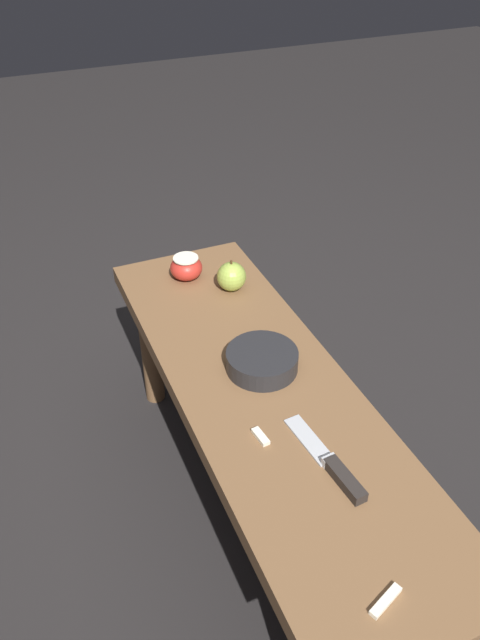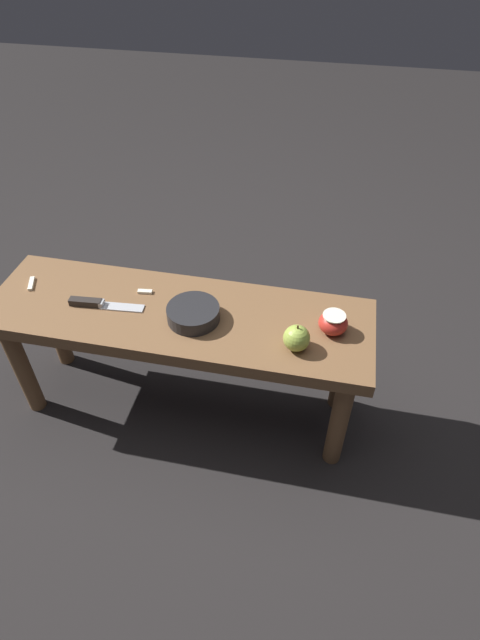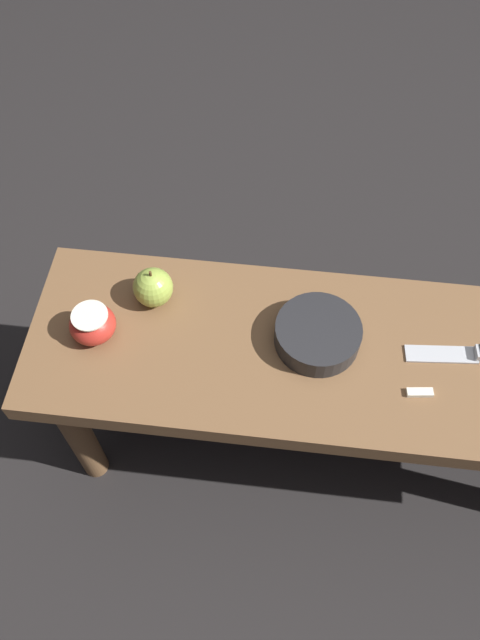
{
  "view_description": "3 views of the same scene",
  "coord_description": "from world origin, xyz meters",
  "px_view_note": "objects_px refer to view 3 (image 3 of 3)",
  "views": [
    {
      "loc": [
        -0.81,
        0.4,
        1.26
      ],
      "look_at": [
        0.19,
        -0.03,
        0.45
      ],
      "focal_mm": 35.0,
      "sensor_mm": 36.0,
      "label": 1
    },
    {
      "loc": [
        0.39,
        -0.99,
        1.36
      ],
      "look_at": [
        0.19,
        -0.03,
        0.45
      ],
      "focal_mm": 28.0,
      "sensor_mm": 36.0,
      "label": 2
    },
    {
      "loc": [
        0.12,
        0.54,
        1.34
      ],
      "look_at": [
        0.19,
        -0.03,
        0.45
      ],
      "focal_mm": 35.0,
      "sensor_mm": 36.0,
      "label": 3
    }
  ],
  "objects_px": {
    "bowl": "(318,334)",
    "apple_cut": "(93,324)",
    "wooden_bench": "(343,371)",
    "apple_whole": "(153,287)"
  },
  "relations": [
    {
      "from": "apple_whole",
      "to": "bowl",
      "type": "distance_m",
      "value": 0.3
    },
    {
      "from": "wooden_bench",
      "to": "bowl",
      "type": "distance_m",
      "value": 0.1
    },
    {
      "from": "wooden_bench",
      "to": "apple_cut",
      "type": "bearing_deg",
      "value": 1.37
    },
    {
      "from": "apple_whole",
      "to": "bowl",
      "type": "relative_size",
      "value": 0.54
    },
    {
      "from": "wooden_bench",
      "to": "bowl",
      "type": "height_order",
      "value": "bowl"
    },
    {
      "from": "wooden_bench",
      "to": "bowl",
      "type": "relative_size",
      "value": 7.56
    },
    {
      "from": "apple_whole",
      "to": "apple_cut",
      "type": "distance_m",
      "value": 0.12
    },
    {
      "from": "bowl",
      "to": "wooden_bench",
      "type": "bearing_deg",
      "value": 161.1
    },
    {
      "from": "apple_cut",
      "to": "apple_whole",
      "type": "bearing_deg",
      "value": -136.84
    },
    {
      "from": "bowl",
      "to": "apple_cut",
      "type": "bearing_deg",
      "value": 4.41
    }
  ]
}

